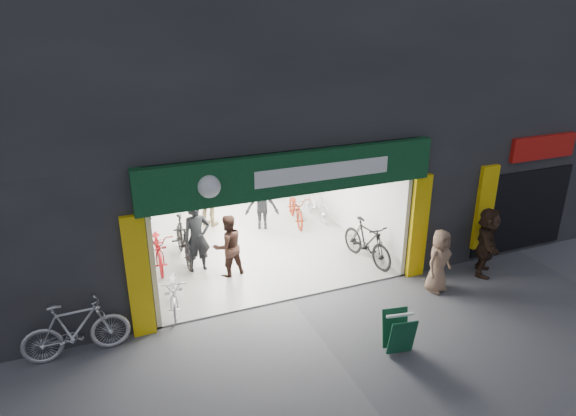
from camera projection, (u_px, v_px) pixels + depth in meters
ground at (292, 300)px, 11.63m from camera, size 60.00×60.00×0.00m
building at (255, 76)px, 14.64m from camera, size 17.00×10.27×8.00m
bike_left_front at (174, 291)px, 11.20m from camera, size 0.80×1.68×0.85m
bike_left_midfront at (183, 240)px, 13.21m from camera, size 0.57×1.94×1.16m
bike_left_midback at (159, 247)px, 12.98m from camera, size 0.80×1.98×1.02m
bike_left_back at (141, 202)px, 15.97m from camera, size 0.58×1.69×1.00m
bike_right_front at (367, 242)px, 13.14m from camera, size 0.81×1.96×1.14m
bike_right_mid at (296, 209)px, 15.54m from camera, size 0.94×1.88×0.94m
bike_right_back at (316, 203)px, 15.84m from camera, size 0.54×1.75×1.05m
parked_bike at (76, 329)px, 9.59m from camera, size 1.97×0.61×1.18m
customer_a at (197, 238)px, 12.56m from camera, size 0.69×0.48×1.83m
customer_b at (228, 246)px, 12.39m from camera, size 0.88×0.74×1.60m
customer_c at (262, 206)px, 14.96m from camera, size 1.13×0.88×1.53m
customer_d at (209, 197)px, 15.10m from camera, size 1.12×1.12×1.91m
pedestrian_near at (439, 261)px, 11.76m from camera, size 0.87×0.70×1.53m
pedestrian_far at (487, 242)px, 12.46m from camera, size 1.45×1.56×1.74m
sandwich_board at (399, 332)px, 9.77m from camera, size 0.60×0.61×0.80m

